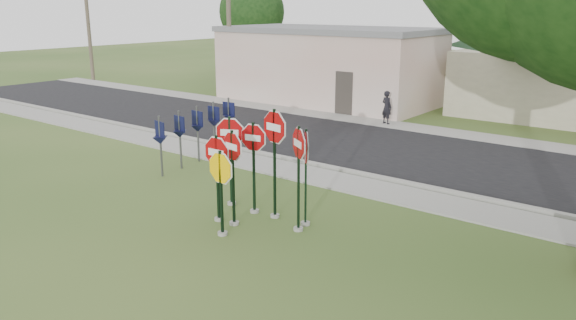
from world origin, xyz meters
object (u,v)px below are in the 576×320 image
Objects in this scene: stop_sign_yellow at (221,183)px; utility_pole_near at (229,13)px; stop_sign_left at (217,166)px; pedestrian at (387,107)px; stop_sign_center at (233,165)px.

utility_pole_near is at bearing 132.96° from stop_sign_yellow.
stop_sign_left is 13.61m from pedestrian.
stop_sign_center is at bearing -46.23° from utility_pole_near.
utility_pole_near is at bearing 133.77° from stop_sign_center.
pedestrian is at bearing 102.17° from stop_sign_center.
stop_sign_yellow is at bearing -47.04° from utility_pole_near.
stop_sign_yellow is (0.24, -0.66, -0.24)m from stop_sign_center.
stop_sign_center is 13.68m from pedestrian.
stop_sign_yellow reaches higher than pedestrian.
utility_pole_near is at bearing 132.62° from stop_sign_left.
stop_sign_left is (-0.51, -0.03, -0.11)m from stop_sign_center.
stop_sign_center is 1.66× the size of pedestrian.
stop_sign_left is at bearing 117.00° from pedestrian.
pedestrian is (-2.37, 13.38, -0.63)m from stop_sign_left.
stop_sign_center is 20.11m from utility_pole_near.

